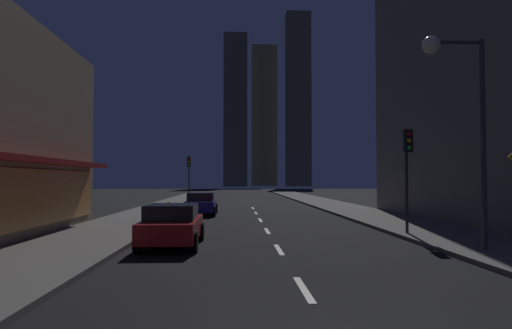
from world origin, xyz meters
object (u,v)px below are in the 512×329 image
object	(u,v)px
car_parked_near	(172,225)
car_parked_far	(201,204)
traffic_light_far_left	(189,169)
street_lamp_right	(456,90)
traffic_light_near_right	(408,157)
fire_hydrant_far_left	(169,207)

from	to	relation	value
car_parked_near	car_parked_far	size ratio (longest dim) A/B	1.00
traffic_light_far_left	car_parked_near	bearing A→B (deg)	-85.45
car_parked_near	street_lamp_right	world-z (taller)	street_lamp_right
car_parked_far	traffic_light_far_left	bearing A→B (deg)	100.14
traffic_light_near_right	street_lamp_right	distance (m)	4.61
fire_hydrant_far_left	street_lamp_right	xyz separation A→B (m)	(11.28, -17.06, 4.61)
car_parked_far	street_lamp_right	distance (m)	18.40
car_parked_far	traffic_light_near_right	size ratio (longest dim) A/B	1.01
fire_hydrant_far_left	traffic_light_far_left	size ratio (longest dim) A/B	0.16
traffic_light_far_left	street_lamp_right	distance (m)	28.33
car_parked_near	traffic_light_far_left	distance (m)	24.09
fire_hydrant_far_left	traffic_light_far_left	world-z (taller)	traffic_light_far_left
fire_hydrant_far_left	traffic_light_far_left	xyz separation A→B (m)	(0.40, 9.03, 2.74)
car_parked_far	traffic_light_near_right	xyz separation A→B (m)	(9.10, -11.26, 2.45)
car_parked_near	fire_hydrant_far_left	distance (m)	15.04
car_parked_near	traffic_light_far_left	xyz separation A→B (m)	(-1.90, 23.89, 2.45)
car_parked_far	traffic_light_near_right	world-z (taller)	traffic_light_near_right
car_parked_near	traffic_light_far_left	bearing A→B (deg)	94.55
traffic_light_near_right	car_parked_near	bearing A→B (deg)	-167.54
fire_hydrant_far_left	street_lamp_right	size ratio (longest dim) A/B	0.10
traffic_light_near_right	fire_hydrant_far_left	bearing A→B (deg)	131.58
car_parked_near	traffic_light_far_left	size ratio (longest dim) A/B	1.01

